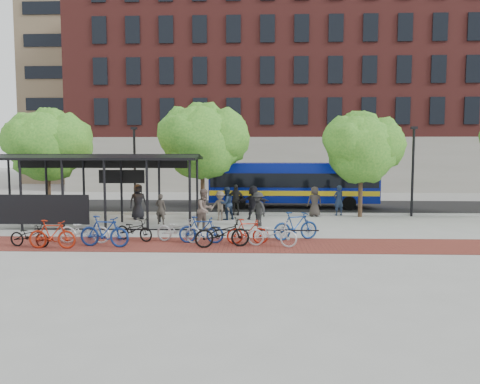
{
  "coord_description": "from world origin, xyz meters",
  "views": [
    {
      "loc": [
        0.12,
        -23.37,
        3.73
      ],
      "look_at": [
        -0.77,
        0.99,
        1.6
      ],
      "focal_mm": 35.0,
      "sensor_mm": 36.0,
      "label": 1
    }
  ],
  "objects_px": {
    "bike_2": "(84,230)",
    "tree_a": "(49,142)",
    "tree_c": "(363,145)",
    "bike_7": "(201,230)",
    "pedestrian_5": "(253,202)",
    "pedestrian_7": "(339,200)",
    "tree_b": "(204,138)",
    "bike_1": "(52,234)",
    "bike_9": "(248,232)",
    "lamp_post_right": "(413,169)",
    "bike_3": "(104,231)",
    "bike_4": "(134,230)",
    "pedestrian_1": "(161,209)",
    "bike_8": "(222,233)",
    "bus_shelter": "(91,166)",
    "pedestrian_6": "(315,201)",
    "pedestrian_4": "(236,200)",
    "bus": "(293,182)",
    "pedestrian_2": "(226,203)",
    "pedestrian_9": "(258,209)",
    "bike_11": "(296,226)",
    "pedestrian_3": "(220,206)",
    "bike_0": "(30,236)",
    "bike_6": "(179,230)",
    "lamp_post_left": "(135,168)",
    "pedestrian_8": "(205,209)",
    "pedestrian_0": "(138,202)"
  },
  "relations": [
    {
      "from": "tree_b",
      "to": "bike_6",
      "type": "height_order",
      "value": "tree_b"
    },
    {
      "from": "bike_1",
      "to": "bike_9",
      "type": "xyz_separation_m",
      "value": [
        7.47,
        1.18,
        -0.05
      ]
    },
    {
      "from": "tree_c",
      "to": "bike_7",
      "type": "bearing_deg",
      "value": -135.6
    },
    {
      "from": "pedestrian_2",
      "to": "tree_a",
      "type": "bearing_deg",
      "value": -48.51
    },
    {
      "from": "bus",
      "to": "pedestrian_2",
      "type": "bearing_deg",
      "value": -123.95
    },
    {
      "from": "lamp_post_left",
      "to": "bike_9",
      "type": "height_order",
      "value": "lamp_post_left"
    },
    {
      "from": "bus_shelter",
      "to": "pedestrian_5",
      "type": "xyz_separation_m",
      "value": [
        8.06,
        2.53,
        -2.07
      ]
    },
    {
      "from": "bike_7",
      "to": "pedestrian_3",
      "type": "xyz_separation_m",
      "value": [
        0.27,
        6.33,
        0.24
      ]
    },
    {
      "from": "pedestrian_3",
      "to": "pedestrian_7",
      "type": "distance_m",
      "value": 7.07
    },
    {
      "from": "pedestrian_4",
      "to": "pedestrian_5",
      "type": "distance_m",
      "value": 2.04
    },
    {
      "from": "bike_0",
      "to": "pedestrian_4",
      "type": "bearing_deg",
      "value": -27.69
    },
    {
      "from": "tree_c",
      "to": "pedestrian_5",
      "type": "bearing_deg",
      "value": -168.1
    },
    {
      "from": "lamp_post_right",
      "to": "pedestrian_5",
      "type": "height_order",
      "value": "lamp_post_right"
    },
    {
      "from": "bike_1",
      "to": "pedestrian_6",
      "type": "distance_m",
      "value": 14.54
    },
    {
      "from": "tree_c",
      "to": "bus",
      "type": "height_order",
      "value": "tree_c"
    },
    {
      "from": "pedestrian_0",
      "to": "pedestrian_9",
      "type": "distance_m",
      "value": 6.93
    },
    {
      "from": "bike_9",
      "to": "pedestrian_2",
      "type": "xyz_separation_m",
      "value": [
        -1.3,
        6.66,
        0.38
      ]
    },
    {
      "from": "bus_shelter",
      "to": "pedestrian_4",
      "type": "height_order",
      "value": "bus_shelter"
    },
    {
      "from": "bus",
      "to": "bike_2",
      "type": "distance_m",
      "value": 15.65
    },
    {
      "from": "bike_8",
      "to": "pedestrian_5",
      "type": "relative_size",
      "value": 1.15
    },
    {
      "from": "tree_b",
      "to": "bike_11",
      "type": "relative_size",
      "value": 3.23
    },
    {
      "from": "pedestrian_2",
      "to": "pedestrian_5",
      "type": "relative_size",
      "value": 0.96
    },
    {
      "from": "pedestrian_6",
      "to": "pedestrian_9",
      "type": "bearing_deg",
      "value": 37.73
    },
    {
      "from": "lamp_post_right",
      "to": "pedestrian_5",
      "type": "bearing_deg",
      "value": -170.31
    },
    {
      "from": "tree_a",
      "to": "pedestrian_9",
      "type": "xyz_separation_m",
      "value": [
        12.09,
        -3.59,
        -3.38
      ]
    },
    {
      "from": "pedestrian_1",
      "to": "pedestrian_7",
      "type": "relative_size",
      "value": 0.88
    },
    {
      "from": "tree_b",
      "to": "bike_2",
      "type": "height_order",
      "value": "tree_b"
    },
    {
      "from": "bike_2",
      "to": "pedestrian_9",
      "type": "bearing_deg",
      "value": -57.01
    },
    {
      "from": "bike_7",
      "to": "pedestrian_3",
      "type": "height_order",
      "value": "pedestrian_3"
    },
    {
      "from": "bike_6",
      "to": "bike_7",
      "type": "bearing_deg",
      "value": -84.19
    },
    {
      "from": "bike_2",
      "to": "pedestrian_8",
      "type": "xyz_separation_m",
      "value": [
        4.52,
        3.41,
        0.44
      ]
    },
    {
      "from": "pedestrian_9",
      "to": "bike_11",
      "type": "bearing_deg",
      "value": -12.39
    },
    {
      "from": "bike_7",
      "to": "pedestrian_0",
      "type": "distance_m",
      "value": 7.88
    },
    {
      "from": "bike_6",
      "to": "pedestrian_2",
      "type": "bearing_deg",
      "value": 3.6
    },
    {
      "from": "tree_a",
      "to": "bike_8",
      "type": "distance_m",
      "value": 14.33
    },
    {
      "from": "tree_c",
      "to": "bike_8",
      "type": "bearing_deg",
      "value": -129.69
    },
    {
      "from": "bike_3",
      "to": "pedestrian_9",
      "type": "xyz_separation_m",
      "value": [
        6.0,
        5.34,
        0.25
      ]
    },
    {
      "from": "tree_c",
      "to": "pedestrian_7",
      "type": "bearing_deg",
      "value": 159.84
    },
    {
      "from": "tree_b",
      "to": "lamp_post_right",
      "type": "xyz_separation_m",
      "value": [
        11.9,
        0.25,
        -1.71
      ]
    },
    {
      "from": "bike_11",
      "to": "pedestrian_1",
      "type": "bearing_deg",
      "value": 38.34
    },
    {
      "from": "tree_c",
      "to": "pedestrian_2",
      "type": "relative_size",
      "value": 3.31
    },
    {
      "from": "bike_2",
      "to": "tree_a",
      "type": "bearing_deg",
      "value": 30.89
    },
    {
      "from": "pedestrian_7",
      "to": "tree_b",
      "type": "bearing_deg",
      "value": -21.91
    },
    {
      "from": "tree_c",
      "to": "bike_7",
      "type": "xyz_separation_m",
      "value": [
        -8.22,
        -8.05,
        -3.5
      ]
    },
    {
      "from": "bike_4",
      "to": "tree_b",
      "type": "bearing_deg",
      "value": 7.28
    },
    {
      "from": "bike_6",
      "to": "pedestrian_6",
      "type": "distance_m",
      "value": 10.22
    },
    {
      "from": "bus_shelter",
      "to": "pedestrian_6",
      "type": "xyz_separation_m",
      "value": [
        11.55,
        3.84,
        -2.13
      ]
    },
    {
      "from": "bike_3",
      "to": "bike_4",
      "type": "bearing_deg",
      "value": -23.14
    },
    {
      "from": "bus_shelter",
      "to": "lamp_post_left",
      "type": "height_order",
      "value": "lamp_post_left"
    },
    {
      "from": "bike_0",
      "to": "bike_7",
      "type": "distance_m",
      "value": 6.68
    }
  ]
}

